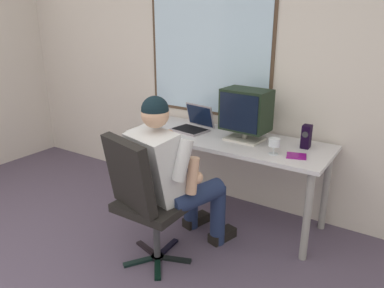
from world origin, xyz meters
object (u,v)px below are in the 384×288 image
(wine_glass, at_px, (274,143))
(cd_case, at_px, (296,156))
(office_chair, at_px, (143,194))
(laptop, at_px, (195,123))
(desk_speaker, at_px, (306,137))
(person_seated, at_px, (173,173))
(crt_monitor, at_px, (246,111))
(desk, at_px, (227,148))

(wine_glass, height_order, cd_case, wine_glass)
(office_chair, relative_size, cd_case, 5.79)
(laptop, distance_m, desk_speaker, 1.01)
(desk_speaker, bearing_deg, person_seated, -131.83)
(crt_monitor, xyz_separation_m, cd_case, (0.49, -0.15, -0.25))
(cd_case, bearing_deg, desk_speaker, 91.10)
(cd_case, bearing_deg, desk, 169.84)
(laptop, distance_m, wine_glass, 0.87)
(office_chair, distance_m, desk_speaker, 1.35)
(office_chair, relative_size, laptop, 2.90)
(desk, distance_m, crt_monitor, 0.37)
(desk, relative_size, crt_monitor, 4.06)
(office_chair, height_order, crt_monitor, crt_monitor)
(desk, relative_size, office_chair, 1.75)
(office_chair, bearing_deg, crt_monitor, 73.39)
(cd_case, bearing_deg, crt_monitor, 163.43)
(laptop, xyz_separation_m, desk_speaker, (1.01, 0.06, 0.03))
(person_seated, xyz_separation_m, desk_speaker, (0.72, 0.80, 0.19))
(office_chair, bearing_deg, wine_glass, 51.92)
(person_seated, height_order, laptop, person_seated)
(person_seated, distance_m, laptop, 0.81)
(person_seated, xyz_separation_m, crt_monitor, (0.23, 0.72, 0.34))
(crt_monitor, relative_size, laptop, 1.25)
(wine_glass, bearing_deg, desk_speaker, 59.38)
(desk, bearing_deg, crt_monitor, 12.23)
(desk, xyz_separation_m, desk_speaker, (0.64, 0.11, 0.18))
(office_chair, distance_m, cd_case, 1.16)
(person_seated, relative_size, wine_glass, 10.00)
(desk, bearing_deg, laptop, 171.20)
(office_chair, bearing_deg, laptop, 102.57)
(person_seated, height_order, cd_case, person_seated)
(person_seated, relative_size, cd_case, 7.21)
(crt_monitor, distance_m, wine_glass, 0.41)
(desk, distance_m, office_chair, 0.96)
(desk, relative_size, desk_speaker, 9.38)
(cd_case, bearing_deg, office_chair, -133.30)
(office_chair, relative_size, person_seated, 0.80)
(crt_monitor, distance_m, desk_speaker, 0.52)
(desk, relative_size, person_seated, 1.41)
(office_chair, relative_size, desk_speaker, 5.35)
(laptop, bearing_deg, desk_speaker, 3.25)
(crt_monitor, height_order, wine_glass, crt_monitor)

